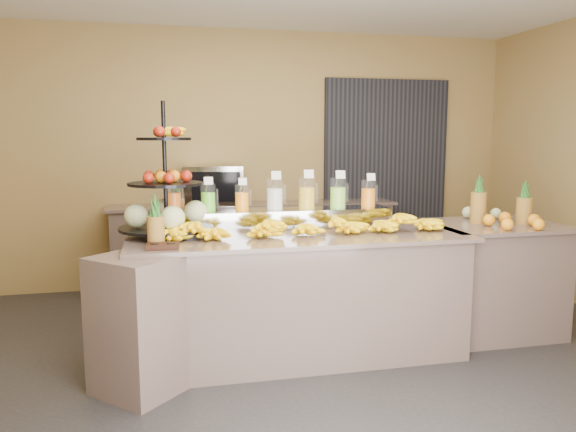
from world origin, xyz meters
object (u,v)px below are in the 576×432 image
object	(u,v)px
fruit_stand	(173,202)
condiment_caddy	(163,246)
right_fruit_pile	(506,215)
oven_warmer	(214,185)
banana_heap	(303,224)
pitcher_tray	(275,219)

from	to	relation	value
fruit_stand	condiment_caddy	bearing A→B (deg)	-83.81
right_fruit_pile	oven_warmer	xyz separation A→B (m)	(-2.18, 1.96, 0.12)
banana_heap	right_fruit_pile	bearing A→B (deg)	1.14
condiment_caddy	right_fruit_pile	xyz separation A→B (m)	(2.74, 0.34, 0.07)
pitcher_tray	fruit_stand	distance (m)	0.82
pitcher_tray	condiment_caddy	size ratio (longest dim) A/B	8.97
pitcher_tray	oven_warmer	bearing A→B (deg)	100.72
right_fruit_pile	oven_warmer	bearing A→B (deg)	138.12
condiment_caddy	right_fruit_pile	distance (m)	2.76
fruit_stand	right_fruit_pile	bearing A→B (deg)	11.98
pitcher_tray	oven_warmer	distance (m)	1.70
fruit_stand	condiment_caddy	distance (m)	0.56
oven_warmer	right_fruit_pile	bearing A→B (deg)	-33.90
condiment_caddy	right_fruit_pile	bearing A→B (deg)	7.09
fruit_stand	right_fruit_pile	world-z (taller)	fruit_stand
fruit_stand	right_fruit_pile	xyz separation A→B (m)	(2.66, -0.17, -0.16)
pitcher_tray	banana_heap	xyz separation A→B (m)	(0.15, -0.32, 0.00)
banana_heap	condiment_caddy	world-z (taller)	banana_heap
pitcher_tray	fruit_stand	size ratio (longest dim) A/B	1.90
right_fruit_pile	oven_warmer	world-z (taller)	oven_warmer
fruit_stand	oven_warmer	distance (m)	1.85
fruit_stand	oven_warmer	bearing A→B (deg)	90.76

